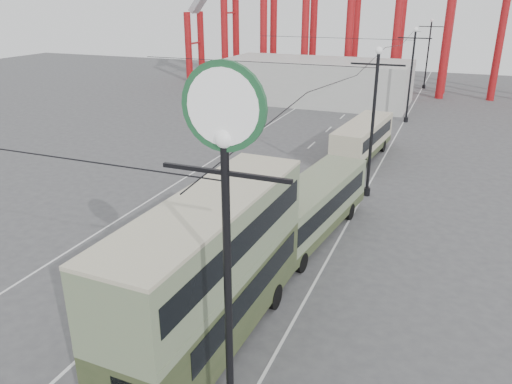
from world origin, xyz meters
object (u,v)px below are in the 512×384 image
at_px(double_decker_bus, 212,267).
at_px(pedestrian, 240,233).
at_px(lamp_post_near, 226,191).
at_px(single_decker_green, 311,208).
at_px(single_decker_cream, 363,138).

distance_m(double_decker_bus, pedestrian, 7.65).
bearing_deg(lamp_post_near, double_decker_bus, 122.49).
height_order(single_decker_green, single_decker_cream, single_decker_green).
xyz_separation_m(lamp_post_near, single_decker_green, (-1.71, 13.81, -6.16)).
height_order(single_decker_cream, pedestrian, single_decker_cream).
relative_size(single_decker_cream, pedestrian, 4.82).
height_order(double_decker_bus, single_decker_cream, double_decker_bus).
distance_m(lamp_post_near, double_decker_bus, 6.61).
bearing_deg(double_decker_bus, lamp_post_near, -55.81).
bearing_deg(single_decker_green, double_decker_bus, -87.66).
relative_size(lamp_post_near, single_decker_cream, 1.13).
relative_size(double_decker_bus, pedestrian, 5.42).
bearing_deg(single_decker_green, pedestrian, -128.18).
xyz_separation_m(double_decker_bus, pedestrian, (-2.02, 7.04, -2.22)).
bearing_deg(lamp_post_near, single_decker_green, 97.07).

